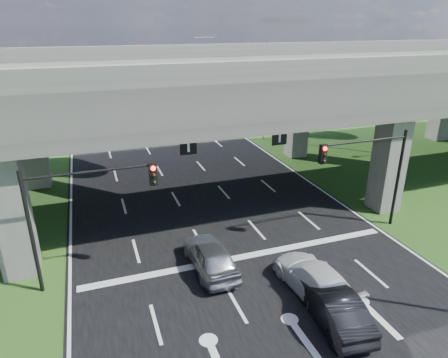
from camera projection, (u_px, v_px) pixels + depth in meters
ground at (273, 297)px, 18.28m from camera, size 160.00×160.00×0.00m
road at (208, 207)px, 27.04m from camera, size 18.00×120.00×0.03m
overpass at (197, 84)px, 25.86m from camera, size 80.00×15.00×10.00m
signal_right at (371, 164)px, 22.59m from camera, size 5.76×0.54×6.00m
signal_left at (80, 203)px, 17.78m from camera, size 5.76×0.54×6.00m
streetlight_far at (262, 84)px, 40.26m from camera, size 3.38×0.25×10.00m
streetlight_beyond at (213, 67)px, 54.28m from camera, size 3.38×0.25×10.00m
tree_left_near at (2, 106)px, 35.00m from camera, size 4.50×4.50×7.80m
tree_left_far at (31, 78)px, 49.21m from camera, size 4.80×4.80×8.32m
tree_right_near at (271, 90)px, 45.17m from camera, size 4.20×4.20×7.28m
tree_right_mid at (265, 82)px, 53.23m from camera, size 3.91×3.90×6.76m
tree_right_far at (218, 71)px, 58.77m from camera, size 4.50×4.50×7.80m
car_silver at (211, 256)px, 19.97m from camera, size 1.96×4.67×1.58m
car_dark at (333, 306)px, 16.52m from camera, size 2.07×4.69×1.50m
car_white at (314, 279)px, 18.27m from camera, size 2.31×5.18×1.48m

